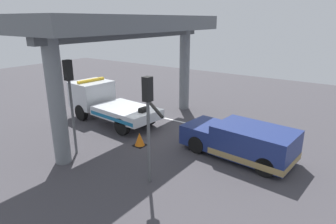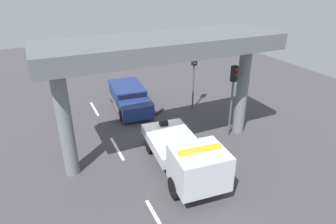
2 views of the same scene
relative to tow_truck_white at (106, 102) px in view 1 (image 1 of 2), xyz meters
The scene contains 10 objects.
ground_plane 4.09m from the tow_truck_white, behind, with size 60.00×40.00×0.10m, color #423F44.
lane_stripe_west 10.25m from the tow_truck_white, 166.42° to the right, with size 2.60×0.16×0.01m, color silver.
lane_stripe_mid 4.73m from the tow_truck_white, 148.48° to the right, with size 2.60×0.16×0.01m, color silver.
lane_stripe_east 3.40m from the tow_truck_white, 48.65° to the right, with size 2.60×0.16×0.01m, color silver.
tow_truck_white is the anchor object (origin of this frame).
towed_van_green 9.05m from the tow_truck_white, behind, with size 5.37×2.62×1.58m.
overpass_structure 5.07m from the tow_truck_white, behind, with size 3.60×12.17×6.35m.
traffic_light_near 8.30m from the tow_truck_white, 148.33° to the left, with size 0.39×0.32×4.22m.
traffic_light_far 5.27m from the tow_truck_white, 119.27° to the left, with size 0.39×0.32×4.46m.
traffic_cone_orange 4.78m from the tow_truck_white, 157.05° to the left, with size 0.58×0.58×0.69m.
Camera 1 is at (-9.44, 12.03, 6.15)m, focal length 31.06 mm.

